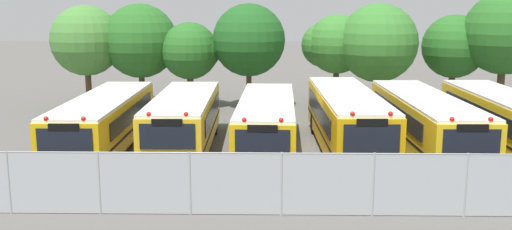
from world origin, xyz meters
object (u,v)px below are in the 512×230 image
at_px(tree_2, 192,51).
at_px(tree_7, 507,33).
at_px(tree_0, 86,41).
at_px(school_bus_3, 347,119).
at_px(school_bus_0, 105,121).
at_px(school_bus_4, 424,120).
at_px(school_bus_5, 506,120).
at_px(school_bus_1, 184,120).
at_px(tree_6, 456,47).
at_px(tree_4, 333,45).
at_px(tree_1, 140,41).
at_px(school_bus_2, 267,122).
at_px(tree_3, 247,38).
at_px(tree_5, 377,43).

bearing_deg(tree_2, tree_7, -0.71).
xyz_separation_m(tree_0, tree_2, (6.76, -0.28, -0.60)).
bearing_deg(school_bus_3, school_bus_0, -1.16).
xyz_separation_m(school_bus_4, school_bus_5, (3.60, -0.05, 0.03)).
xyz_separation_m(school_bus_1, school_bus_5, (14.31, -0.03, 0.03)).
xyz_separation_m(tree_6, tree_7, (2.55, -1.38, 1.00)).
height_order(tree_4, tree_7, tree_7).
relative_size(tree_0, tree_1, 0.99).
xyz_separation_m(tree_2, tree_7, (19.32, -0.24, 1.17)).
relative_size(school_bus_2, school_bus_3, 0.94).
bearing_deg(tree_3, school_bus_2, -83.59).
relative_size(school_bus_3, tree_7, 1.53).
distance_m(school_bus_2, school_bus_4, 7.03).
bearing_deg(school_bus_1, tree_4, -125.02).
xyz_separation_m(tree_2, tree_5, (11.49, -0.05, 0.52)).
bearing_deg(tree_3, tree_4, 10.33).
bearing_deg(tree_5, tree_3, 179.36).
relative_size(tree_3, tree_5, 1.00).
relative_size(school_bus_2, tree_2, 1.93).
height_order(tree_3, tree_7, tree_7).
bearing_deg(tree_5, tree_7, -1.39).
bearing_deg(tree_5, school_bus_1, -134.86).
relative_size(school_bus_2, tree_7, 1.43).
bearing_deg(tree_3, tree_1, 173.77).
bearing_deg(tree_3, school_bus_3, -66.36).
height_order(school_bus_1, school_bus_2, school_bus_1).
relative_size(tree_1, tree_5, 1.00).
bearing_deg(tree_2, school_bus_5, -34.87).
bearing_deg(tree_5, tree_4, 157.48).
relative_size(school_bus_5, tree_1, 1.67).
distance_m(tree_3, tree_4, 5.56).
relative_size(school_bus_0, school_bus_2, 1.03).
height_order(school_bus_0, tree_5, tree_5).
xyz_separation_m(tree_1, tree_3, (6.85, -0.75, 0.26)).
xyz_separation_m(school_bus_2, school_bus_4, (7.02, 0.33, 0.05)).
bearing_deg(school_bus_5, tree_4, -61.82).
relative_size(school_bus_0, tree_4, 1.84).
bearing_deg(tree_7, school_bus_2, -143.86).
xyz_separation_m(school_bus_0, school_bus_2, (7.23, -0.10, -0.02)).
bearing_deg(tree_3, tree_0, 178.67).
bearing_deg(tree_0, tree_2, -2.35).
distance_m(school_bus_1, tree_4, 14.32).
distance_m(tree_1, tree_7, 22.77).
height_order(school_bus_1, tree_3, tree_3).
height_order(school_bus_0, tree_6, tree_6).
bearing_deg(tree_4, school_bus_1, -124.16).
bearing_deg(tree_0, tree_5, -1.03).
relative_size(tree_1, tree_6, 1.12).
bearing_deg(school_bus_5, school_bus_4, -1.26).
distance_m(school_bus_5, tree_5, 11.58).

